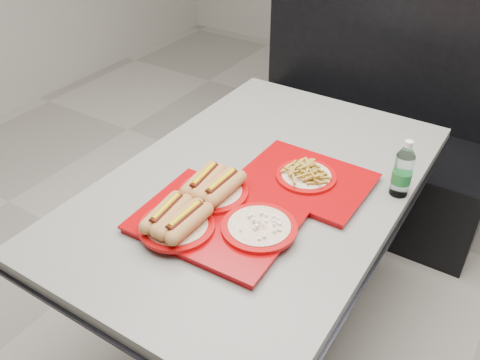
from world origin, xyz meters
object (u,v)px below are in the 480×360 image
Objects in this scene: water_bottle at (403,172)px; booth_bench at (365,133)px; diner_table at (258,219)px; tray_far at (306,177)px; tray_near at (211,213)px.

booth_bench is at bearing 114.22° from water_bottle.
water_bottle is (0.41, 0.18, 0.25)m from diner_table.
booth_bench is 3.32× the size of tray_far.
water_bottle is at bearing 23.76° from diner_table.
booth_bench is (0.00, 1.09, -0.18)m from diner_table.
tray_near is (-0.01, -0.26, 0.20)m from diner_table.
water_bottle is (0.27, 0.11, 0.06)m from tray_far.
tray_far is at bearing -158.24° from water_bottle.
tray_near is at bearing -113.81° from tray_far.
tray_near is at bearing -133.69° from water_bottle.
booth_bench reaches higher than tray_near.
booth_bench is 1.41m from tray_near.
diner_table is 0.51m from water_bottle.
tray_near is 0.36m from tray_far.
tray_near reaches higher than diner_table.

